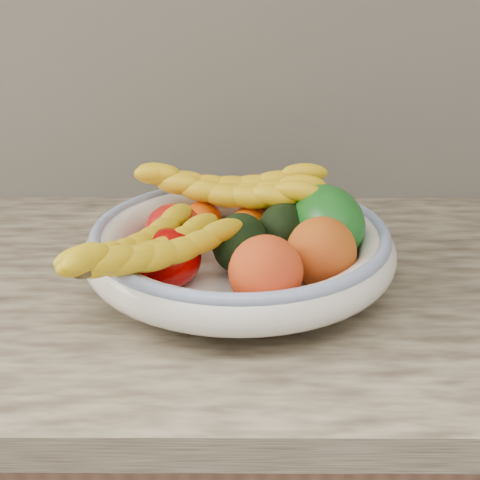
% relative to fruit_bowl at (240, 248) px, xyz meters
% --- Properties ---
extents(fruit_bowl, '(0.39, 0.39, 0.08)m').
position_rel_fruit_bowl_xyz_m(fruit_bowl, '(0.00, 0.00, 0.00)').
color(fruit_bowl, silver).
rests_on(fruit_bowl, kitchen_counter).
extents(clementine_back_left, '(0.07, 0.07, 0.05)m').
position_rel_fruit_bowl_xyz_m(clementine_back_left, '(-0.05, 0.09, 0.01)').
color(clementine_back_left, '#F45305').
rests_on(clementine_back_left, fruit_bowl).
extents(clementine_back_right, '(0.06, 0.06, 0.05)m').
position_rel_fruit_bowl_xyz_m(clementine_back_right, '(0.03, 0.12, 0.01)').
color(clementine_back_right, '#DB4D04').
rests_on(clementine_back_right, fruit_bowl).
extents(clementine_back_mid, '(0.07, 0.07, 0.05)m').
position_rel_fruit_bowl_xyz_m(clementine_back_mid, '(0.01, 0.07, 0.01)').
color(clementine_back_mid, '#FF5105').
rests_on(clementine_back_mid, fruit_bowl).
extents(clementine_extra, '(0.05, 0.05, 0.05)m').
position_rel_fruit_bowl_xyz_m(clementine_extra, '(0.01, 0.06, 0.01)').
color(clementine_extra, '#F26005').
rests_on(clementine_extra, fruit_bowl).
extents(tomato_left, '(0.10, 0.10, 0.07)m').
position_rel_fruit_bowl_xyz_m(tomato_left, '(-0.09, 0.03, 0.01)').
color(tomato_left, '#B80F0C').
rests_on(tomato_left, fruit_bowl).
extents(tomato_near_left, '(0.10, 0.10, 0.07)m').
position_rel_fruit_bowl_xyz_m(tomato_near_left, '(-0.08, -0.06, 0.01)').
color(tomato_near_left, '#9D0000').
rests_on(tomato_near_left, fruit_bowl).
extents(avocado_center, '(0.08, 0.10, 0.07)m').
position_rel_fruit_bowl_xyz_m(avocado_center, '(0.00, -0.02, 0.02)').
color(avocado_center, black).
rests_on(avocado_center, fruit_bowl).
extents(avocado_right, '(0.09, 0.11, 0.07)m').
position_rel_fruit_bowl_xyz_m(avocado_right, '(0.06, 0.03, 0.02)').
color(avocado_right, black).
rests_on(avocado_right, fruit_bowl).
extents(green_mango, '(0.15, 0.16, 0.11)m').
position_rel_fruit_bowl_xyz_m(green_mango, '(0.11, 0.02, 0.03)').
color(green_mango, '#105514').
rests_on(green_mango, fruit_bowl).
extents(peach_front, '(0.10, 0.10, 0.08)m').
position_rel_fruit_bowl_xyz_m(peach_front, '(0.03, -0.10, 0.02)').
color(peach_front, orange).
rests_on(peach_front, fruit_bowl).
extents(peach_right, '(0.10, 0.10, 0.08)m').
position_rel_fruit_bowl_xyz_m(peach_right, '(0.10, -0.05, 0.02)').
color(peach_right, orange).
rests_on(peach_right, fruit_bowl).
extents(banana_bunch_back, '(0.29, 0.15, 0.08)m').
position_rel_fruit_bowl_xyz_m(banana_bunch_back, '(-0.02, 0.09, 0.04)').
color(banana_bunch_back, yellow).
rests_on(banana_bunch_back, fruit_bowl).
extents(banana_bunch_front, '(0.24, 0.26, 0.07)m').
position_rel_fruit_bowl_xyz_m(banana_bunch_front, '(-0.11, -0.10, 0.03)').
color(banana_bunch_front, gold).
rests_on(banana_bunch_front, fruit_bowl).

